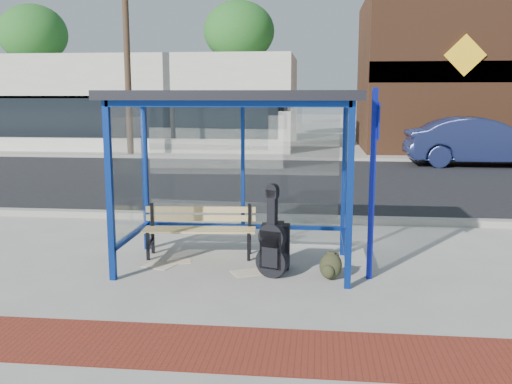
# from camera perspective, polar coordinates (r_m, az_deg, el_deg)

# --- Properties ---
(ground) EXTENTS (120.00, 120.00, 0.00)m
(ground) POSITION_cam_1_polar(r_m,az_deg,el_deg) (8.03, -1.99, -7.42)
(ground) COLOR #B2ADA0
(ground) RESTS_ON ground
(brick_paver_strip) EXTENTS (60.00, 1.00, 0.01)m
(brick_paver_strip) POSITION_cam_1_polar(r_m,az_deg,el_deg) (5.64, -5.92, -15.13)
(brick_paver_strip) COLOR maroon
(brick_paver_strip) RESTS_ON ground
(curb_near) EXTENTS (60.00, 0.25, 0.12)m
(curb_near) POSITION_cam_1_polar(r_m,az_deg,el_deg) (10.80, 0.21, -2.59)
(curb_near) COLOR gray
(curb_near) RESTS_ON ground
(street_asphalt) EXTENTS (60.00, 10.00, 0.00)m
(street_asphalt) POSITION_cam_1_polar(r_m,az_deg,el_deg) (15.81, 2.16, 1.15)
(street_asphalt) COLOR black
(street_asphalt) RESTS_ON ground
(curb_far) EXTENTS (60.00, 0.25, 0.12)m
(curb_far) POSITION_cam_1_polar(r_m,az_deg,el_deg) (20.85, 3.17, 3.40)
(curb_far) COLOR gray
(curb_far) RESTS_ON ground
(far_sidewalk) EXTENTS (60.00, 4.00, 0.01)m
(far_sidewalk) POSITION_cam_1_polar(r_m,az_deg,el_deg) (22.74, 3.43, 3.79)
(far_sidewalk) COLOR #B2ADA0
(far_sidewalk) RESTS_ON ground
(bus_shelter) EXTENTS (3.30, 1.80, 2.42)m
(bus_shelter) POSITION_cam_1_polar(r_m,az_deg,el_deg) (7.75, -2.01, 7.52)
(bus_shelter) COLOR navy
(bus_shelter) RESTS_ON ground
(storefront_white) EXTENTS (18.00, 6.04, 4.00)m
(storefront_white) POSITION_cam_1_polar(r_m,az_deg,el_deg) (27.51, -15.49, 8.65)
(storefront_white) COLOR silver
(storefront_white) RESTS_ON ground
(storefront_brown) EXTENTS (10.00, 7.08, 6.40)m
(storefront_brown) POSITION_cam_1_polar(r_m,az_deg,el_deg) (26.99, 21.45, 10.88)
(storefront_brown) COLOR #59331E
(storefront_brown) RESTS_ON ground
(tree_left) EXTENTS (3.60, 3.60, 7.03)m
(tree_left) POSITION_cam_1_polar(r_m,az_deg,el_deg) (33.37, -21.40, 14.42)
(tree_left) COLOR #4C3826
(tree_left) RESTS_ON ground
(tree_mid) EXTENTS (3.60, 3.60, 7.03)m
(tree_mid) POSITION_cam_1_polar(r_m,az_deg,el_deg) (30.04, -1.70, 15.66)
(tree_mid) COLOR #4C3826
(tree_mid) RESTS_ON ground
(utility_pole_west) EXTENTS (1.60, 0.24, 8.00)m
(utility_pole_west) POSITION_cam_1_polar(r_m,az_deg,el_deg) (22.23, -12.80, 14.02)
(utility_pole_west) COLOR #4C3826
(utility_pole_west) RESTS_ON ground
(bench) EXTENTS (1.67, 0.53, 0.77)m
(bench) POSITION_cam_1_polar(r_m,az_deg,el_deg) (8.46, -5.63, -3.50)
(bench) COLOR black
(bench) RESTS_ON ground
(guitar_bag) EXTENTS (0.44, 0.26, 1.17)m
(guitar_bag) POSITION_cam_1_polar(r_m,az_deg,el_deg) (7.45, 1.62, -5.38)
(guitar_bag) COLOR black
(guitar_bag) RESTS_ON ground
(suitcase) EXTENTS (0.39, 0.26, 0.67)m
(suitcase) POSITION_cam_1_polar(r_m,az_deg,el_deg) (7.87, 1.95, -5.45)
(suitcase) COLOR black
(suitcase) RESTS_ON ground
(backpack) EXTENTS (0.35, 0.33, 0.36)m
(backpack) POSITION_cam_1_polar(r_m,az_deg,el_deg) (7.50, 7.44, -7.40)
(backpack) COLOR black
(backpack) RESTS_ON ground
(sign_post) EXTENTS (0.10, 0.31, 2.45)m
(sign_post) POSITION_cam_1_polar(r_m,az_deg,el_deg) (7.37, 11.63, 1.81)
(sign_post) COLOR #0C168E
(sign_post) RESTS_ON ground
(newspaper_a) EXTENTS (0.40, 0.35, 0.01)m
(newspaper_a) POSITION_cam_1_polar(r_m,az_deg,el_deg) (8.31, -7.71, -6.90)
(newspaper_a) COLOR white
(newspaper_a) RESTS_ON ground
(newspaper_b) EXTENTS (0.49, 0.44, 0.01)m
(newspaper_b) POSITION_cam_1_polar(r_m,az_deg,el_deg) (8.16, -9.66, -7.27)
(newspaper_b) COLOR white
(newspaper_b) RESTS_ON ground
(newspaper_c) EXTENTS (0.51, 0.47, 0.01)m
(newspaper_c) POSITION_cam_1_polar(r_m,az_deg,el_deg) (7.73, -0.83, -8.08)
(newspaper_c) COLOR white
(newspaper_c) RESTS_ON ground
(parked_car) EXTENTS (4.89, 1.71, 1.61)m
(parked_car) POSITION_cam_1_polar(r_m,az_deg,el_deg) (20.40, 21.60, 4.69)
(parked_car) COLOR #1B234C
(parked_car) RESTS_ON ground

